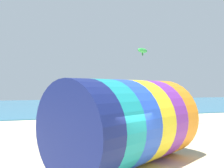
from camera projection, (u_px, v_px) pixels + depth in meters
sea at (50, 105)px, 46.08m from camera, size 120.00×40.00×0.10m
giant_inflatable_tube at (126, 123)px, 11.02m from camera, size 7.61×6.55×3.79m
kite_handler at (164, 133)px, 14.42m from camera, size 0.27×0.39×1.60m
kite_green_parafoil at (143, 50)px, 24.92m from camera, size 1.61×1.31×0.82m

